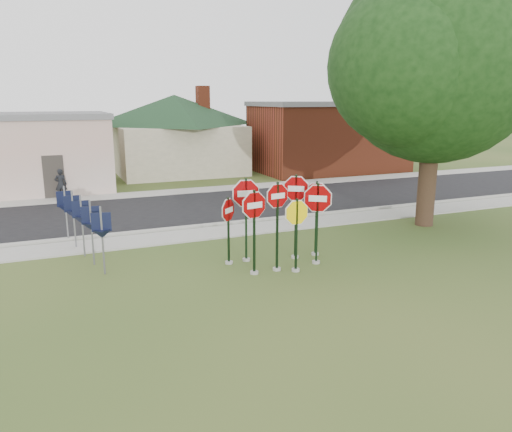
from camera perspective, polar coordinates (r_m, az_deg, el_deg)
name	(u,v)px	position (r m, az deg, el deg)	size (l,w,h in m)	color
ground	(298,278)	(14.24, 4.87, -7.11)	(120.00, 120.00, 0.00)	#2F4C1C
sidewalk_near	(231,231)	(19.03, -2.82, -1.71)	(60.00, 1.60, 0.06)	#97968F
road	(198,208)	(23.20, -6.64, 0.92)	(60.00, 7.00, 0.04)	black
sidewalk_far	(175,192)	(27.28, -9.19, 2.72)	(60.00, 1.60, 0.06)	#97968F
curb	(223,224)	(19.94, -3.81, -0.92)	(60.00, 0.20, 0.14)	#97968F
stop_sign_center	(277,215)	(14.36, 2.45, 0.16)	(0.98, 0.24, 2.74)	gray
stop_sign_yellow	(296,226)	(14.40, 4.65, -1.19)	(1.01, 0.24, 2.27)	gray
stop_sign_left	(254,220)	(14.08, -0.21, -0.49)	(1.06, 0.24, 2.57)	gray
stop_sign_right	(317,211)	(15.11, 7.04, 0.56)	(0.97, 0.68, 2.62)	gray
stop_sign_back_right	(296,204)	(15.52, 4.58, 1.37)	(0.92, 0.60, 2.79)	gray
stop_sign_back_left	(246,207)	(15.21, -1.15, 1.08)	(1.17, 0.24, 2.74)	gray
stop_sign_far_right	(316,208)	(15.94, 6.91, 0.97)	(0.96, 0.58, 2.54)	gray
stop_sign_far_left	(228,223)	(15.06, -3.18, -0.80)	(0.74, 0.65, 2.18)	gray
route_sign_row	(82,219)	(16.73, -19.28, -0.35)	(1.43, 4.63, 2.00)	#59595E
building_house	(175,118)	(34.81, -9.25, 10.97)	(11.60, 11.60, 6.20)	beige
building_brick	(329,136)	(35.46, 8.33, 9.03)	(10.20, 6.20, 4.75)	maroon
oak_tree	(437,60)	(20.62, 19.96, 16.40)	(11.29, 10.69, 10.20)	black
bg_tree_right	(383,91)	(47.19, 14.36, 13.64)	(5.60, 5.60, 8.40)	black
pedestrian	(61,184)	(26.48, -21.41, 3.40)	(0.56, 0.37, 1.53)	black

